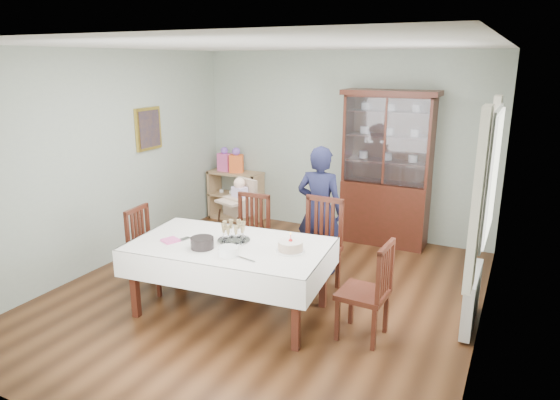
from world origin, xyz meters
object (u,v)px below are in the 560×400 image
Objects in this scene: sideboard at (236,195)px; chair_end_left at (153,264)px; high_chair at (240,224)px; champagne_tray at (234,235)px; gift_bag_orange at (236,161)px; dining_table at (231,278)px; china_cabinet at (387,167)px; birthday_cake at (291,246)px; chair_end_right at (364,309)px; chair_far_left at (248,252)px; woman at (320,210)px; gift_bag_pink at (225,160)px; chair_far_right at (316,265)px.

sideboard is 2.74m from chair_end_left.
high_chair reaches higher than sideboard.
champagne_tray is 3.13m from gift_bag_orange.
china_cabinet reaches higher than dining_table.
high_chair reaches higher than birthday_cake.
dining_table is 5.18× the size of gift_bag_orange.
high_chair reaches higher than chair_end_right.
chair_far_left is 1.02m from woman.
woman is at bearing -54.39° from chair_end_left.
woman is (-0.98, 1.26, 0.51)m from chair_end_right.
champagne_tray is at bearing 88.89° from dining_table.
dining_table is 1.32× the size of woman.
dining_table is at bearing -99.46° from chair_end_left.
chair_far_left reaches higher than champagne_tray.
chair_end_right is at bearing -93.71° from chair_end_left.
dining_table is at bearing -56.68° from gift_bag_pink.
chair_far_right is 1.89m from chair_end_left.
chair_end_right is (1.40, 0.13, -0.10)m from dining_table.
woman is 2.63m from gift_bag_pink.
china_cabinet is at bearing -0.04° from gift_bag_orange.
woman is (0.42, 1.40, 0.41)m from dining_table.
high_chair is at bearing -142.25° from china_cabinet.
champagne_tray is at bearing -42.86° from high_chair.
chair_far_left reaches higher than sideboard.
chair_far_left is at bearing -55.49° from gift_bag_orange.
chair_end_right is 2.44× the size of gift_bag_pink.
woman is at bearing 72.35° from champagne_tray.
gift_bag_pink reaches higher than sideboard.
high_chair is 3.09× the size of champagne_tray.
chair_end_right is 3.39× the size of birthday_cake.
chair_end_left is at bearing -126.77° from china_cabinet.
chair_far_right reaches higher than high_chair.
high_chair reaches higher than champagne_tray.
chair_far_right is at bearing -70.56° from chair_end_left.
china_cabinet is at bearing 72.47° from dining_table.
chair_end_left is 1.84m from birthday_cake.
gift_bag_pink is 0.22m from gift_bag_orange.
gift_bag_orange is (0.22, 0.00, 0.00)m from gift_bag_pink.
woman is 3.91× the size of gift_bag_orange.
gift_bag_orange is (-2.01, 1.37, 0.19)m from woman.
gift_bag_pink is (-1.82, 2.69, 0.15)m from champagne_tray.
chair_far_left is 1.14m from chair_end_left.
gift_bag_pink is (-1.50, 1.86, 0.68)m from chair_far_left.
sideboard is 2.51m from woman.
china_cabinet is at bearing 84.24° from chair_far_right.
sideboard is at bearing 130.11° from birthday_cake.
sideboard is 0.85× the size of chair_far_right.
gift_bag_pink is (-2.42, 1.90, 0.66)m from chair_far_right.
woman is at bearing -34.17° from gift_bag_orange.
birthday_cake is at bearing -94.99° from chair_end_left.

